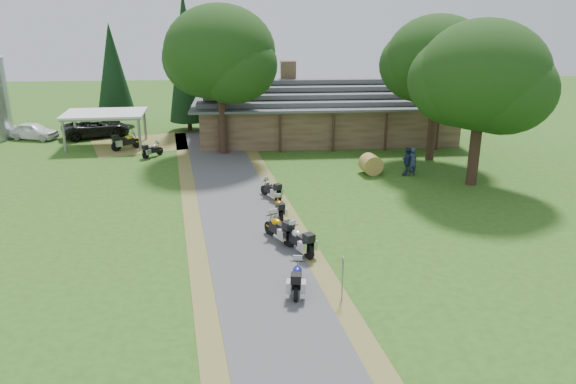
{
  "coord_description": "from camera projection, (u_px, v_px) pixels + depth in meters",
  "views": [
    {
      "loc": [
        -0.35,
        -21.33,
        11.01
      ],
      "look_at": [
        1.6,
        5.76,
        1.6
      ],
      "focal_mm": 35.0,
      "sensor_mm": 36.0,
      "label": 1
    }
  ],
  "objects": [
    {
      "name": "motorcycle_row_b",
      "position": [
        299.0,
        239.0,
        25.41
      ],
      "size": [
        1.52,
        2.07,
        1.37
      ],
      "primitive_type": null,
      "rotation": [
        0.0,
        0.0,
        2.06
      ],
      "color": "#B7BAC0",
      "rests_on": "ground"
    },
    {
      "name": "cedar_far",
      "position": [
        113.0,
        76.0,
        49.33
      ],
      "size": [
        3.42,
        3.42,
        9.08
      ],
      "primitive_type": "cone",
      "color": "black",
      "rests_on": "ground"
    },
    {
      "name": "hay_bale",
      "position": [
        371.0,
        164.0,
        36.91
      ],
      "size": [
        1.49,
        1.4,
        1.3
      ],
      "primitive_type": "cylinder",
      "rotation": [
        1.57,
        0.0,
        0.17
      ],
      "color": "olive",
      "rests_on": "ground"
    },
    {
      "name": "carport",
      "position": [
        106.0,
        129.0,
        43.77
      ],
      "size": [
        6.3,
        4.36,
        2.65
      ],
      "primitive_type": null,
      "rotation": [
        0.0,
        0.0,
        0.05
      ],
      "color": "silver",
      "rests_on": "ground"
    },
    {
      "name": "car_dark_suv",
      "position": [
        96.0,
        123.0,
        46.71
      ],
      "size": [
        4.73,
        6.49,
        2.29
      ],
      "primitive_type": "imported",
      "rotation": [
        0.0,
        0.0,
        1.99
      ],
      "color": "black",
      "rests_on": "ground"
    },
    {
      "name": "motorcycle_carport_a",
      "position": [
        126.0,
        140.0,
        42.8
      ],
      "size": [
        2.13,
        1.79,
        1.45
      ],
      "primitive_type": null,
      "rotation": [
        0.0,
        0.0,
        0.62
      ],
      "color": "gold",
      "rests_on": "ground"
    },
    {
      "name": "lodge",
      "position": [
        326.0,
        108.0,
        45.96
      ],
      "size": [
        21.4,
        9.4,
        4.9
      ],
      "primitive_type": null,
      "color": "brown",
      "rests_on": "ground"
    },
    {
      "name": "oak_driveway",
      "position": [
        480.0,
        97.0,
        33.29
      ],
      "size": [
        7.67,
        7.67,
        10.87
      ],
      "primitive_type": null,
      "color": "#163710",
      "rests_on": "ground"
    },
    {
      "name": "motorcycle_row_c",
      "position": [
        279.0,
        227.0,
        26.66
      ],
      "size": [
        1.62,
        2.13,
        1.42
      ],
      "primitive_type": null,
      "rotation": [
        0.0,
        0.0,
        2.09
      ],
      "color": "#D28802",
      "rests_on": "ground"
    },
    {
      "name": "cedar_near",
      "position": [
        186.0,
        63.0,
        47.5
      ],
      "size": [
        3.35,
        3.35,
        11.62
      ],
      "primitive_type": "cone",
      "color": "black",
      "rests_on": "ground"
    },
    {
      "name": "motorcycle_row_e",
      "position": [
        271.0,
        189.0,
        32.43
      ],
      "size": [
        1.39,
        1.73,
        1.16
      ],
      "primitive_type": null,
      "rotation": [
        0.0,
        0.0,
        2.15
      ],
      "color": "black",
      "rests_on": "ground"
    },
    {
      "name": "sign_post",
      "position": [
        342.0,
        278.0,
        21.33
      ],
      "size": [
        0.33,
        0.06,
        1.83
      ],
      "primitive_type": null,
      "color": "gray",
      "rests_on": "ground"
    },
    {
      "name": "driveway",
      "position": [
        248.0,
        236.0,
        27.47
      ],
      "size": [
        51.95,
        51.95,
        0.0
      ],
      "primitive_type": "plane",
      "rotation": [
        0.0,
        0.0,
        0.14
      ],
      "color": "#464648",
      "rests_on": "ground"
    },
    {
      "name": "oak_lodge_left",
      "position": [
        220.0,
        73.0,
        40.04
      ],
      "size": [
        7.92,
        7.92,
        11.91
      ],
      "primitive_type": null,
      "color": "#163710",
      "rests_on": "ground"
    },
    {
      "name": "motorcycle_row_a",
      "position": [
        297.0,
        277.0,
        22.03
      ],
      "size": [
        0.88,
        1.97,
        1.3
      ],
      "primitive_type": null,
      "rotation": [
        0.0,
        0.0,
        1.43
      ],
      "color": "navy",
      "rests_on": "ground"
    },
    {
      "name": "person_c",
      "position": [
        407.0,
        159.0,
        36.43
      ],
      "size": [
        0.58,
        0.71,
        2.22
      ],
      "primitive_type": "imported",
      "rotation": [
        0.0,
        0.0,
        4.5
      ],
      "color": "navy",
      "rests_on": "ground"
    },
    {
      "name": "motorcycle_carport_b",
      "position": [
        152.0,
        149.0,
        40.93
      ],
      "size": [
        1.5,
        1.61,
        1.14
      ],
      "primitive_type": null,
      "rotation": [
        0.0,
        0.0,
        0.86
      ],
      "color": "gray",
      "rests_on": "ground"
    },
    {
      "name": "person_a",
      "position": [
        412.0,
        159.0,
        36.42
      ],
      "size": [
        0.71,
        0.58,
        2.21
      ],
      "primitive_type": "imported",
      "rotation": [
        0.0,
        0.0,
        3.37
      ],
      "color": "navy",
      "rests_on": "ground"
    },
    {
      "name": "oak_lodge_right",
      "position": [
        436.0,
        80.0,
        38.65
      ],
      "size": [
        7.13,
        7.13,
        11.37
      ],
      "primitive_type": null,
      "color": "#163710",
      "rests_on": "ground"
    },
    {
      "name": "car_white_sedan",
      "position": [
        33.0,
        129.0,
        45.96
      ],
      "size": [
        3.65,
        5.61,
        1.73
      ],
      "primitive_type": "imported",
      "rotation": [
        0.0,
        0.0,
        1.26
      ],
      "color": "white",
      "rests_on": "ground"
    },
    {
      "name": "ground",
      "position": [
        260.0,
        273.0,
        23.73
      ],
      "size": [
        120.0,
        120.0,
        0.0
      ],
      "primitive_type": "plane",
      "color": "#2F5217",
      "rests_on": "ground"
    },
    {
      "name": "motorcycle_row_d",
      "position": [
        279.0,
        207.0,
        29.55
      ],
      "size": [
        0.73,
        1.74,
        1.16
      ],
      "primitive_type": null,
      "rotation": [
        0.0,
        0.0,
        1.67
      ],
      "color": "#BB5B02",
      "rests_on": "ground"
    },
    {
      "name": "person_b",
      "position": [
        408.0,
        158.0,
        37.26
      ],
      "size": [
        0.65,
        0.57,
        1.92
      ],
      "primitive_type": "imported",
      "rotation": [
        0.0,
        0.0,
        2.75
      ],
      "color": "navy",
      "rests_on": "ground"
    }
  ]
}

